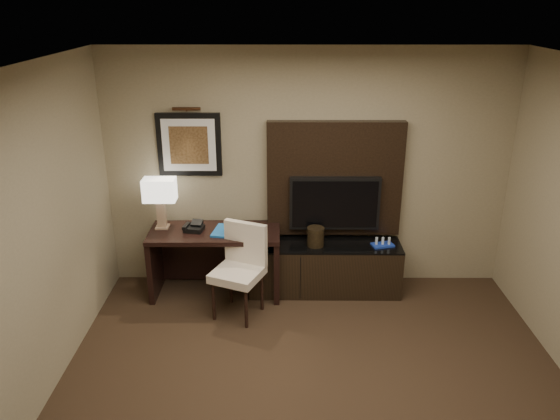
{
  "coord_description": "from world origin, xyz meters",
  "views": [
    {
      "loc": [
        -0.28,
        -3.33,
        3.16
      ],
      "look_at": [
        -0.3,
        1.8,
        1.15
      ],
      "focal_mm": 35.0,
      "sensor_mm": 36.0,
      "label": 1
    }
  ],
  "objects_px": {
    "desk": "(216,262)",
    "credenza": "(324,268)",
    "desk_phone": "(194,226)",
    "ice_bucket": "(316,237)",
    "tv": "(335,203)",
    "minibar_tray": "(383,242)",
    "desk_chair": "(237,273)",
    "table_lamp": "(161,206)"
  },
  "relations": [
    {
      "from": "credenza",
      "to": "desk_phone",
      "type": "relative_size",
      "value": 8.68
    },
    {
      "from": "desk_phone",
      "to": "ice_bucket",
      "type": "bearing_deg",
      "value": 11.85
    },
    {
      "from": "table_lamp",
      "to": "minibar_tray",
      "type": "distance_m",
      "value": 2.48
    },
    {
      "from": "credenza",
      "to": "tv",
      "type": "xyz_separation_m",
      "value": [
        0.1,
        0.14,
        0.73
      ]
    },
    {
      "from": "credenza",
      "to": "ice_bucket",
      "type": "xyz_separation_m",
      "value": [
        -0.11,
        -0.03,
        0.4
      ]
    },
    {
      "from": "desk_chair",
      "to": "minibar_tray",
      "type": "xyz_separation_m",
      "value": [
        1.58,
        0.48,
        0.13
      ]
    },
    {
      "from": "desk_chair",
      "to": "minibar_tray",
      "type": "distance_m",
      "value": 1.65
    },
    {
      "from": "credenza",
      "to": "table_lamp",
      "type": "bearing_deg",
      "value": 179.09
    },
    {
      "from": "credenza",
      "to": "ice_bucket",
      "type": "bearing_deg",
      "value": -165.12
    },
    {
      "from": "credenza",
      "to": "ice_bucket",
      "type": "distance_m",
      "value": 0.41
    },
    {
      "from": "desk_phone",
      "to": "credenza",
      "type": "bearing_deg",
      "value": 12.96
    },
    {
      "from": "desk_chair",
      "to": "tv",
      "type": "bearing_deg",
      "value": 55.17
    },
    {
      "from": "desk",
      "to": "desk_phone",
      "type": "xyz_separation_m",
      "value": [
        -0.22,
        0.01,
        0.43
      ]
    },
    {
      "from": "desk_chair",
      "to": "minibar_tray",
      "type": "height_order",
      "value": "desk_chair"
    },
    {
      "from": "desk",
      "to": "minibar_tray",
      "type": "height_order",
      "value": "desk"
    },
    {
      "from": "desk",
      "to": "credenza",
      "type": "bearing_deg",
      "value": 1.77
    },
    {
      "from": "table_lamp",
      "to": "ice_bucket",
      "type": "bearing_deg",
      "value": -2.32
    },
    {
      "from": "table_lamp",
      "to": "credenza",
      "type": "bearing_deg",
      "value": -1.25
    },
    {
      "from": "desk",
      "to": "desk_chair",
      "type": "height_order",
      "value": "desk_chair"
    },
    {
      "from": "desk",
      "to": "ice_bucket",
      "type": "xyz_separation_m",
      "value": [
        1.11,
        0.02,
        0.31
      ]
    },
    {
      "from": "desk_chair",
      "to": "desk",
      "type": "bearing_deg",
      "value": 144.18
    },
    {
      "from": "desk_phone",
      "to": "minibar_tray",
      "type": "distance_m",
      "value": 2.09
    },
    {
      "from": "tv",
      "to": "ice_bucket",
      "type": "xyz_separation_m",
      "value": [
        -0.21,
        -0.17,
        -0.33
      ]
    },
    {
      "from": "credenza",
      "to": "desk",
      "type": "bearing_deg",
      "value": -177.32
    },
    {
      "from": "credenza",
      "to": "desk_phone",
      "type": "xyz_separation_m",
      "value": [
        -1.45,
        -0.04,
        0.52
      ]
    },
    {
      "from": "desk",
      "to": "desk_chair",
      "type": "xyz_separation_m",
      "value": [
        0.28,
        -0.46,
        0.11
      ]
    },
    {
      "from": "credenza",
      "to": "desk_chair",
      "type": "height_order",
      "value": "desk_chair"
    },
    {
      "from": "minibar_tray",
      "to": "ice_bucket",
      "type": "bearing_deg",
      "value": 179.49
    },
    {
      "from": "desk_phone",
      "to": "table_lamp",
      "type": "bearing_deg",
      "value": 178.37
    },
    {
      "from": "credenza",
      "to": "desk_phone",
      "type": "distance_m",
      "value": 1.54
    },
    {
      "from": "desk",
      "to": "ice_bucket",
      "type": "height_order",
      "value": "ice_bucket"
    },
    {
      "from": "tv",
      "to": "desk_phone",
      "type": "relative_size",
      "value": 5.13
    },
    {
      "from": "ice_bucket",
      "to": "desk_chair",
      "type": "bearing_deg",
      "value": -149.75
    },
    {
      "from": "credenza",
      "to": "table_lamp",
      "type": "height_order",
      "value": "table_lamp"
    },
    {
      "from": "credenza",
      "to": "minibar_tray",
      "type": "bearing_deg",
      "value": -2.89
    },
    {
      "from": "tv",
      "to": "table_lamp",
      "type": "relative_size",
      "value": 1.92
    },
    {
      "from": "minibar_tray",
      "to": "tv",
      "type": "bearing_deg",
      "value": 161.74
    },
    {
      "from": "table_lamp",
      "to": "ice_bucket",
      "type": "distance_m",
      "value": 1.73
    },
    {
      "from": "desk",
      "to": "minibar_tray",
      "type": "xyz_separation_m",
      "value": [
        1.86,
        0.01,
        0.24
      ]
    },
    {
      "from": "tv",
      "to": "desk_phone",
      "type": "distance_m",
      "value": 1.57
    },
    {
      "from": "tv",
      "to": "minibar_tray",
      "type": "xyz_separation_m",
      "value": [
        0.53,
        -0.18,
        -0.39
      ]
    },
    {
      "from": "desk",
      "to": "desk_chair",
      "type": "distance_m",
      "value": 0.55
    }
  ]
}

